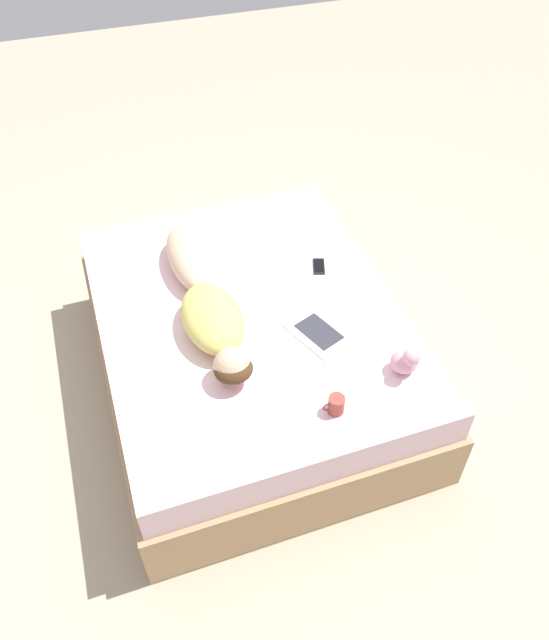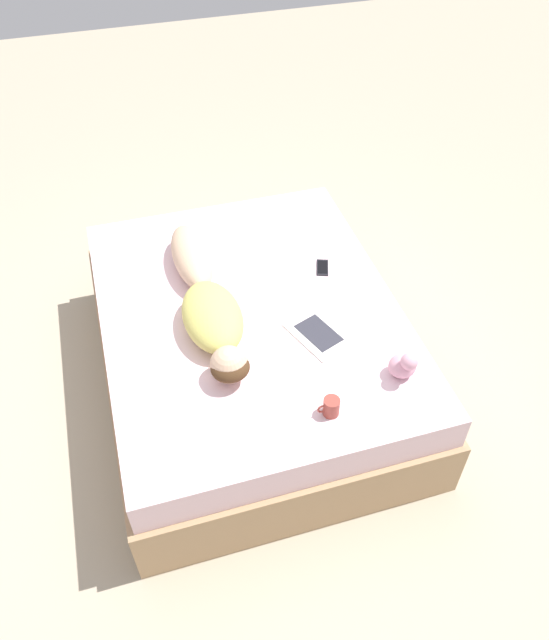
% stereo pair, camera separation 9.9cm
% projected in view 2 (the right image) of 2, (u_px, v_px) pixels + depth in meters
% --- Properties ---
extents(ground_plane, '(12.00, 12.00, 0.00)m').
position_uv_depth(ground_plane, '(253.00, 378.00, 3.85)').
color(ground_plane, '#B7A88E').
extents(bed, '(1.66, 2.10, 0.59)m').
position_uv_depth(bed, '(251.00, 346.00, 3.64)').
color(bed, tan).
rests_on(bed, ground_plane).
extents(person, '(0.32, 1.27, 0.19)m').
position_uv_depth(person, '(207.00, 301.00, 3.34)').
color(person, '#DBB28E').
rests_on(person, bed).
extents(open_magazine, '(0.56, 0.48, 0.01)m').
position_uv_depth(open_magazine, '(334.00, 324.00, 3.34)').
color(open_magazine, silver).
rests_on(open_magazine, bed).
extents(coffee_mug, '(0.11, 0.08, 0.10)m').
position_uv_depth(coffee_mug, '(331.00, 407.00, 2.90)').
color(coffee_mug, '#993D33').
rests_on(coffee_mug, bed).
extents(cell_phone, '(0.11, 0.16, 0.01)m').
position_uv_depth(cell_phone, '(322.00, 268.00, 3.67)').
color(cell_phone, black).
rests_on(cell_phone, bed).
extents(plush_toy, '(0.14, 0.15, 0.19)m').
position_uv_depth(plush_toy, '(404.00, 365.00, 3.04)').
color(plush_toy, '#DB9EB2').
rests_on(plush_toy, bed).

